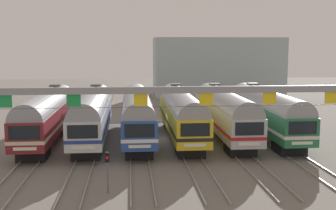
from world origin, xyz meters
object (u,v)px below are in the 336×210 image
at_px(commuter_train_maroon, 47,114).
at_px(commuter_train_silver, 93,113).
at_px(commuter_train_green, 266,111).
at_px(yard_signal_mast, 107,164).
at_px(commuter_train_yellow, 181,112).
at_px(commuter_train_blue, 137,113).
at_px(commuter_train_stainless, 224,111).
at_px(catenary_gantry, 174,103).

relative_size(commuter_train_maroon, commuter_train_silver, 1.00).
relative_size(commuter_train_silver, commuter_train_green, 1.00).
bearing_deg(yard_signal_mast, commuter_train_yellow, 67.02).
bearing_deg(commuter_train_blue, commuter_train_stainless, 0.03).
height_order(commuter_train_maroon, commuter_train_green, same).
relative_size(catenary_gantry, yard_signal_mast, 10.11).
bearing_deg(commuter_train_stainless, commuter_train_green, 0.00).
height_order(commuter_train_silver, commuter_train_stainless, same).
bearing_deg(yard_signal_mast, commuter_train_green, 45.30).
bearing_deg(commuter_train_yellow, commuter_train_stainless, 0.00).
relative_size(commuter_train_maroon, catenary_gantry, 0.68).
bearing_deg(commuter_train_green, commuter_train_maroon, 180.00).
distance_m(commuter_train_yellow, catenary_gantry, 13.93).
distance_m(commuter_train_yellow, commuter_train_stainless, 4.28).
relative_size(commuter_train_silver, yard_signal_mast, 6.85).
distance_m(commuter_train_blue, commuter_train_stainless, 8.56).
height_order(commuter_train_yellow, catenary_gantry, catenary_gantry).
height_order(commuter_train_yellow, commuter_train_stainless, same).
distance_m(commuter_train_stainless, yard_signal_mast, 18.56).
bearing_deg(commuter_train_stainless, commuter_train_yellow, 180.00).
distance_m(commuter_train_yellow, yard_signal_mast, 16.47).
bearing_deg(commuter_train_maroon, commuter_train_blue, -0.03).
height_order(commuter_train_blue, catenary_gantry, catenary_gantry).
bearing_deg(commuter_train_maroon, commuter_train_green, 0.00).
bearing_deg(commuter_train_green, commuter_train_stainless, 180.00).
height_order(commuter_train_silver, yard_signal_mast, commuter_train_silver).
bearing_deg(commuter_train_silver, yard_signal_mast, -81.95).
bearing_deg(commuter_train_green, yard_signal_mast, -134.70).
bearing_deg(yard_signal_mast, commuter_train_maroon, 112.98).
height_order(commuter_train_stainless, yard_signal_mast, commuter_train_stainless).
bearing_deg(commuter_train_green, commuter_train_silver, 180.00).
bearing_deg(commuter_train_yellow, commuter_train_maroon, 180.00).
distance_m(commuter_train_maroon, commuter_train_green, 21.40).
height_order(commuter_train_silver, catenary_gantry, catenary_gantry).
bearing_deg(commuter_train_green, commuter_train_blue, -179.98).
distance_m(commuter_train_yellow, commuter_train_green, 8.56).
bearing_deg(commuter_train_stainless, commuter_train_maroon, 180.00).
relative_size(commuter_train_maroon, commuter_train_blue, 1.00).
xyz_separation_m(commuter_train_silver, commuter_train_stainless, (12.84, 0.00, 0.00)).
xyz_separation_m(commuter_train_yellow, commuter_train_green, (8.56, 0.00, 0.00)).
bearing_deg(catenary_gantry, commuter_train_stainless, 64.56).
xyz_separation_m(commuter_train_silver, yard_signal_mast, (2.14, -15.14, -0.84)).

